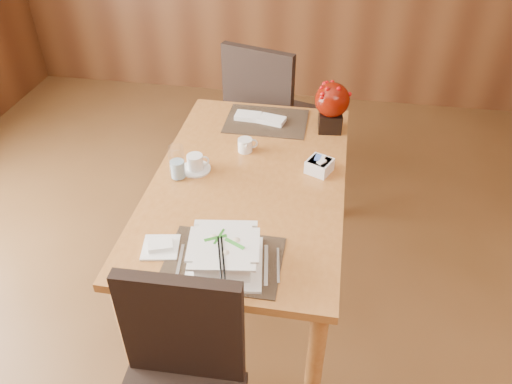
% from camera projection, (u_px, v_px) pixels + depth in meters
% --- Properties ---
extents(ground, '(6.00, 6.00, 0.00)m').
position_uv_depth(ground, '(228.00, 381.00, 2.35)').
color(ground, brown).
rests_on(ground, ground).
extents(dining_table, '(0.90, 1.50, 0.75)m').
position_uv_depth(dining_table, '(249.00, 195.00, 2.42)').
color(dining_table, '#B16D31').
rests_on(dining_table, ground).
extents(placemat_near, '(0.45, 0.33, 0.01)m').
position_uv_depth(placemat_near, '(224.00, 260.00, 1.93)').
color(placemat_near, black).
rests_on(placemat_near, dining_table).
extents(placemat_far, '(0.45, 0.33, 0.01)m').
position_uv_depth(placemat_far, '(266.00, 121.00, 2.79)').
color(placemat_far, black).
rests_on(placemat_far, dining_table).
extents(soup_setting, '(0.32, 0.32, 0.12)m').
position_uv_depth(soup_setting, '(224.00, 255.00, 1.88)').
color(soup_setting, white).
rests_on(soup_setting, dining_table).
extents(coffee_cup, '(0.15, 0.15, 0.08)m').
position_uv_depth(coffee_cup, '(195.00, 164.00, 2.40)').
color(coffee_cup, white).
rests_on(coffee_cup, dining_table).
extents(water_glass, '(0.08, 0.08, 0.17)m').
position_uv_depth(water_glass, '(177.00, 163.00, 2.32)').
color(water_glass, white).
rests_on(water_glass, dining_table).
extents(creamer_jug, '(0.12, 0.12, 0.07)m').
position_uv_depth(creamer_jug, '(245.00, 145.00, 2.53)').
color(creamer_jug, white).
rests_on(creamer_jug, dining_table).
extents(sugar_caddy, '(0.14, 0.14, 0.07)m').
position_uv_depth(sugar_caddy, '(319.00, 166.00, 2.39)').
color(sugar_caddy, white).
rests_on(sugar_caddy, dining_table).
extents(berry_decor, '(0.18, 0.18, 0.27)m').
position_uv_depth(berry_decor, '(332.00, 104.00, 2.63)').
color(berry_decor, black).
rests_on(berry_decor, dining_table).
extents(napkins_far, '(0.29, 0.14, 0.03)m').
position_uv_depth(napkins_far, '(262.00, 118.00, 2.78)').
color(napkins_far, white).
rests_on(napkins_far, dining_table).
extents(bread_plate, '(0.17, 0.17, 0.01)m').
position_uv_depth(bread_plate, '(161.00, 247.00, 1.98)').
color(bread_plate, white).
rests_on(bread_plate, dining_table).
extents(far_chair, '(0.60, 0.61, 1.04)m').
position_uv_depth(far_chair, '(266.00, 109.00, 3.24)').
color(far_chair, black).
rests_on(far_chair, ground).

